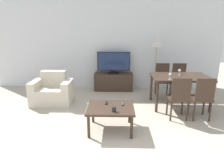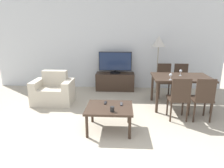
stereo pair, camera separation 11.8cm
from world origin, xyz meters
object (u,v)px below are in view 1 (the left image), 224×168
object	(u,v)px
dining_chair_near	(179,96)
dining_chair_far_left	(163,78)
dining_chair_far	(180,78)
remote_primary	(122,104)
dining_table	(180,80)
dining_chair_near_right	(202,96)
wine_glass_center	(170,75)
tv	(114,63)
tv_stand	(114,81)
floor_lamp	(157,43)
remote_secondary	(106,103)
cup_white_near	(114,109)
coffee_table	(111,109)
wine_glass_left	(180,71)
armchair	(52,92)

from	to	relation	value
dining_chair_near	dining_chair_far_left	size ratio (longest dim) A/B	1.00
dining_chair_far	remote_primary	size ratio (longest dim) A/B	6.04
dining_table	dining_chair_near_right	distance (m)	0.81
dining_chair_near	dining_chair_far_left	distance (m)	1.52
dining_chair_far	wine_glass_center	bearing A→B (deg)	-117.06
tv	tv_stand	bearing A→B (deg)	90.00
floor_lamp	remote_primary	xyz separation A→B (m)	(-1.02, -2.29, -0.96)
remote_secondary	cup_white_near	size ratio (longest dim) A/B	1.66
tv	dining_table	world-z (taller)	tv
tv	dining_chair_near_right	size ratio (longest dim) A/B	1.08
remote_secondary	wine_glass_center	distance (m)	1.59
dining_chair_far	remote_secondary	distance (m)	2.65
tv_stand	dining_chair_far	world-z (taller)	dining_chair_far
cup_white_near	remote_primary	bearing A→B (deg)	65.99
dining_chair_near	dining_chair_far	xyz separation A→B (m)	(0.46, 1.52, 0.00)
coffee_table	dining_table	distance (m)	2.05
tv_stand	dining_chair_far	distance (m)	1.92
dining_table	floor_lamp	xyz separation A→B (m)	(-0.37, 1.17, 0.77)
remote_primary	dining_table	bearing A→B (deg)	38.91
remote_primary	remote_secondary	distance (m)	0.31
tv	floor_lamp	bearing A→B (deg)	-6.12
dining_chair_near_right	coffee_table	bearing A→B (deg)	-165.22
tv_stand	dining_chair_near_right	bearing A→B (deg)	-48.39
dining_chair_near	wine_glass_left	bearing A→B (deg)	74.81
coffee_table	dining_table	bearing A→B (deg)	37.82
remote_secondary	wine_glass_center	world-z (taller)	wine_glass_center
tv_stand	remote_primary	world-z (taller)	tv_stand
armchair	tv	size ratio (longest dim) A/B	0.99
armchair	remote_primary	world-z (taller)	armchair
dining_chair_near_right	remote_primary	xyz separation A→B (m)	(-1.62, -0.36, -0.04)
tv	coffee_table	bearing A→B (deg)	-90.06
dining_table	dining_chair_near_right	xyz separation A→B (m)	(0.23, -0.76, -0.16)
wine_glass_left	tv	bearing A→B (deg)	143.11
armchair	wine_glass_left	xyz separation A→B (m)	(3.11, 0.02, 0.55)
remote_secondary	wine_glass_center	size ratio (longest dim) A/B	1.03
armchair	remote_primary	bearing A→B (deg)	-34.88
dining_chair_far	floor_lamp	xyz separation A→B (m)	(-0.60, 0.41, 0.92)
coffee_table	dining_chair_far_left	world-z (taller)	dining_chair_far_left
armchair	wine_glass_center	xyz separation A→B (m)	(2.77, -0.42, 0.55)
tv_stand	cup_white_near	xyz separation A→B (m)	(0.06, -2.76, 0.24)
remote_primary	cup_white_near	world-z (taller)	cup_white_near
dining_chair_far_left	cup_white_near	bearing A→B (deg)	-120.49
dining_chair_near	dining_table	bearing A→B (deg)	73.13
tv_stand	floor_lamp	world-z (taller)	floor_lamp
armchair	dining_chair_far	xyz separation A→B (m)	(3.33, 0.68, 0.21)
floor_lamp	remote_secondary	world-z (taller)	floor_lamp
armchair	dining_chair_far_left	world-z (taller)	dining_chair_far_left
tv_stand	dining_chair_near	xyz separation A→B (m)	(1.37, -2.06, 0.25)
dining_chair_far_left	wine_glass_left	xyz separation A→B (m)	(0.23, -0.66, 0.34)
floor_lamp	remote_primary	distance (m)	2.68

